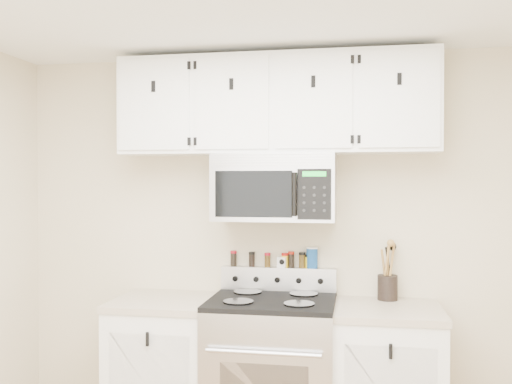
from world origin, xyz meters
TOP-DOWN VIEW (x-y plane):
  - back_wall at (0.00, 1.75)m, footprint 3.50×0.01m
  - range at (0.00, 1.43)m, footprint 0.76×0.65m
  - base_cabinet_left at (-0.69, 1.45)m, footprint 0.64×0.62m
  - base_cabinet_right at (0.69, 1.45)m, footprint 0.64×0.62m
  - microwave at (0.00, 1.55)m, footprint 0.76×0.44m
  - upper_cabinets at (-0.00, 1.58)m, footprint 2.00×0.35m
  - utensil_crock at (0.70, 1.65)m, footprint 0.12×0.12m
  - kitchen_timer at (0.03, 1.71)m, footprint 0.07×0.06m
  - salt_canister at (0.22, 1.71)m, footprint 0.08×0.08m
  - spice_jar_0 at (-0.30, 1.71)m, footprint 0.04×0.04m
  - spice_jar_1 at (-0.18, 1.71)m, footprint 0.04×0.04m
  - spice_jar_2 at (-0.07, 1.71)m, footprint 0.04×0.04m
  - spice_jar_3 at (0.04, 1.71)m, footprint 0.04×0.04m
  - spice_jar_4 at (0.08, 1.71)m, footprint 0.04×0.04m
  - spice_jar_5 at (0.16, 1.71)m, footprint 0.04×0.04m
  - spice_jar_6 at (0.20, 1.71)m, footprint 0.04×0.04m

SIDE VIEW (x-z plane):
  - base_cabinet_left at x=-0.69m, z-range 0.00..0.92m
  - base_cabinet_right at x=0.69m, z-range 0.00..0.92m
  - range at x=0.00m, z-range -0.06..1.04m
  - utensil_crock at x=0.70m, z-range 0.83..1.19m
  - kitchen_timer at x=0.03m, z-range 1.10..1.17m
  - spice_jar_6 at x=0.20m, z-range 1.10..1.19m
  - spice_jar_2 at x=-0.07m, z-range 1.10..1.19m
  - spice_jar_3 at x=0.04m, z-range 1.10..1.20m
  - spice_jar_1 at x=-0.18m, z-range 1.10..1.20m
  - spice_jar_5 at x=0.16m, z-range 1.10..1.20m
  - spice_jar_0 at x=-0.30m, z-range 1.10..1.20m
  - spice_jar_4 at x=0.08m, z-range 1.10..1.21m
  - salt_canister at x=0.22m, z-range 1.10..1.24m
  - back_wall at x=0.00m, z-range 0.00..2.50m
  - microwave at x=0.00m, z-range 1.42..1.84m
  - upper_cabinets at x=0.00m, z-range 1.84..2.46m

